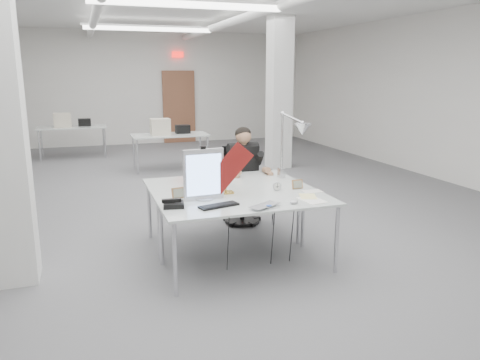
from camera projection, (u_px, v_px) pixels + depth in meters
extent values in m
cube|color=#5B5A5D|center=(194.00, 207.00, 7.30)|extent=(10.00, 14.00, 0.02)
cube|color=silver|center=(137.00, 88.00, 13.41)|extent=(10.00, 0.02, 3.20)
cube|color=silver|center=(461.00, 97.00, 8.50)|extent=(0.02, 14.00, 3.20)
cube|color=white|center=(279.00, 94.00, 10.03)|extent=(0.45, 0.45, 3.20)
cube|color=brown|center=(179.00, 107.00, 13.84)|extent=(0.95, 0.08, 2.10)
cube|color=red|center=(178.00, 55.00, 13.47)|extent=(0.32, 0.06, 0.16)
cylinder|color=silver|center=(280.00, 6.00, 7.06)|extent=(0.16, 13.60, 0.16)
cube|color=white|center=(189.00, 5.00, 6.63)|extent=(2.80, 0.14, 0.08)
cube|color=white|center=(149.00, 29.00, 10.32)|extent=(2.80, 0.14, 0.08)
cube|color=silver|center=(247.00, 201.00, 4.82)|extent=(1.80, 0.90, 0.02)
cube|color=silver|center=(222.00, 183.00, 5.65)|extent=(1.80, 0.90, 0.02)
cube|color=silver|center=(170.00, 135.00, 9.96)|extent=(1.60, 0.80, 0.02)
cube|color=silver|center=(72.00, 127.00, 11.37)|extent=(1.60, 0.80, 0.02)
cube|color=gray|center=(4.00, 129.00, 12.21)|extent=(0.45, 0.55, 1.20)
cube|color=silver|center=(204.00, 174.00, 4.80)|extent=(0.43, 0.07, 0.53)
cube|color=#660F0D|center=(229.00, 168.00, 4.84)|extent=(0.50, 0.16, 0.56)
cube|color=black|center=(219.00, 206.00, 4.59)|extent=(0.42, 0.23, 0.02)
imported|color=#A2A2A7|center=(269.00, 207.00, 4.52)|extent=(0.41, 0.36, 0.03)
ellipsoid|color=#B3B3B8|center=(294.00, 202.00, 4.68)|extent=(0.10, 0.07, 0.04)
cube|color=black|center=(174.00, 205.00, 4.57)|extent=(0.23, 0.21, 0.05)
cube|color=#9F6E44|center=(178.00, 193.00, 4.88)|extent=(0.15, 0.07, 0.12)
cube|color=#B17C4C|center=(297.00, 184.00, 5.29)|extent=(0.13, 0.04, 0.10)
cylinder|color=#BCBDC1|center=(277.00, 186.00, 5.21)|extent=(0.10, 0.04, 0.10)
cube|color=white|center=(312.00, 200.00, 4.81)|extent=(0.24, 0.32, 0.01)
cube|color=#F7EB93|center=(308.00, 197.00, 4.95)|extent=(0.24, 0.28, 0.01)
cube|color=silver|center=(312.00, 191.00, 5.16)|extent=(0.22, 0.16, 0.01)
cube|color=beige|center=(203.00, 167.00, 5.59)|extent=(0.41, 0.40, 0.36)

